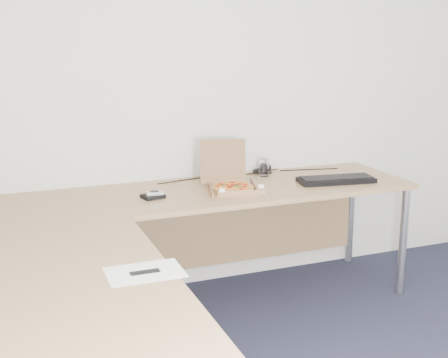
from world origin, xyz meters
name	(u,v)px	position (x,y,z in m)	size (l,w,h in m)	color
desk	(178,221)	(-0.82, 0.97, 0.70)	(2.50, 2.20, 0.73)	#A67F52
pizza_box	(232,185)	(-0.38, 1.34, 0.76)	(0.28, 0.32, 0.28)	#9A6D4A
drinking_glass	(264,167)	(-0.04, 1.60, 0.79)	(0.06, 0.06, 0.11)	white
keyboard	(336,180)	(0.30, 1.28, 0.74)	(0.47, 0.17, 0.03)	black
mouse	(260,171)	(-0.04, 1.67, 0.75)	(0.10, 0.07, 0.04)	black
wallet	(153,196)	(-0.85, 1.35, 0.74)	(0.12, 0.10, 0.02)	black
phone	(154,193)	(-0.84, 1.35, 0.76)	(0.09, 0.05, 0.02)	#B2B5BA
paper_sheet	(145,272)	(-1.16, 0.31, 0.73)	(0.30, 0.21, 0.00)	white
dome_speaker	(266,167)	(0.00, 1.68, 0.77)	(0.09, 0.09, 0.07)	black
cable_bundle	(246,175)	(-0.14, 1.67, 0.73)	(0.61, 0.04, 0.01)	black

